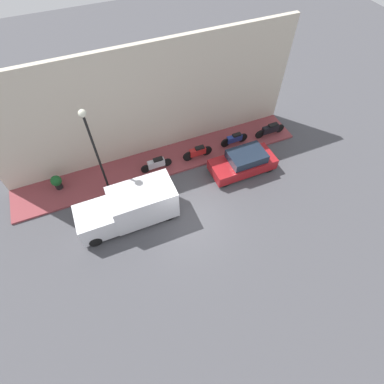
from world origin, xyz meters
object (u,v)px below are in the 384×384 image
at_px(delivery_van, 129,208).
at_px(motorcycle_black, 270,129).
at_px(potted_plant, 57,182).
at_px(motorcycle_red, 198,152).
at_px(scooter_silver, 156,164).
at_px(motorcycle_blue, 235,139).
at_px(parked_car, 243,162).
at_px(streetlamp, 92,140).

bearing_deg(delivery_van, motorcycle_black, -74.94).
distance_m(delivery_van, potted_plant, 4.82).
distance_m(motorcycle_red, scooter_silver, 2.64).
bearing_deg(potted_plant, motorcycle_blue, -93.42).
distance_m(motorcycle_black, potted_plant, 13.49).
bearing_deg(scooter_silver, motorcycle_black, -90.04).
height_order(delivery_van, motorcycle_red, delivery_van).
height_order(motorcycle_blue, potted_plant, potted_plant).
bearing_deg(parked_car, scooter_silver, 67.64).
xyz_separation_m(motorcycle_blue, streetlamp, (-0.44, 8.31, 3.21)).
relative_size(delivery_van, streetlamp, 0.93).
relative_size(motorcycle_blue, scooter_silver, 0.97).
relative_size(motorcycle_blue, potted_plant, 2.04).
bearing_deg(parked_car, delivery_van, 96.33).
relative_size(delivery_van, motorcycle_black, 2.37).
height_order(motorcycle_blue, motorcycle_red, motorcycle_red).
xyz_separation_m(parked_car, motorcycle_red, (1.89, 2.13, -0.07)).
xyz_separation_m(delivery_van, scooter_silver, (2.75, -2.36, -0.44)).
relative_size(motorcycle_red, scooter_silver, 0.99).
bearing_deg(motorcycle_black, scooter_silver, 89.96).
distance_m(scooter_silver, streetlamp, 4.42).
height_order(motorcycle_blue, motorcycle_black, motorcycle_black).
relative_size(motorcycle_black, potted_plant, 2.33).
bearing_deg(parked_car, streetlamp, 78.06).
distance_m(parked_car, streetlamp, 8.56).
bearing_deg(parked_car, motorcycle_black, -57.58).
distance_m(motorcycle_blue, scooter_silver, 5.28).
bearing_deg(delivery_van, motorcycle_blue, -69.35).
xyz_separation_m(motorcycle_black, streetlamp, (-0.31, 10.87, 3.18)).
xyz_separation_m(parked_car, scooter_silver, (1.96, 4.77, -0.08)).
bearing_deg(motorcycle_black, streetlamp, 91.62).
xyz_separation_m(delivery_van, motorcycle_black, (2.75, -10.21, -0.42)).
distance_m(parked_car, motorcycle_black, 3.65).
height_order(delivery_van, streetlamp, streetlamp).
height_order(motorcycle_red, streetlamp, streetlamp).
height_order(scooter_silver, streetlamp, streetlamp).
bearing_deg(motorcycle_blue, streetlamp, 93.04).
height_order(delivery_van, motorcycle_black, delivery_van).
relative_size(delivery_van, potted_plant, 5.52).
bearing_deg(delivery_van, motorcycle_red, -61.82).
relative_size(motorcycle_black, motorcycle_red, 1.12).
height_order(parked_car, motorcycle_black, parked_car).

